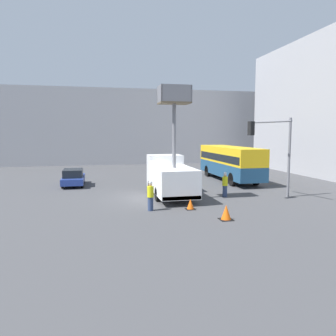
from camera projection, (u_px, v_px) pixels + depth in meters
ground_plane at (151, 198)px, 22.87m from camera, size 120.00×120.00×0.00m
building_backdrop_far at (120, 127)px, 50.88m from camera, size 44.00×10.00×10.74m
utility_truck at (170, 175)px, 22.89m from camera, size 2.50×6.14×7.55m
city_bus at (230, 161)px, 31.05m from camera, size 2.50×10.26×3.20m
traffic_light_pole at (275, 144)px, 22.16m from camera, size 3.63×3.37×5.56m
road_worker_near_truck at (150, 196)px, 19.01m from camera, size 0.38×0.38×1.76m
road_worker_directing at (225, 185)px, 23.12m from camera, size 0.38×0.38×1.77m
traffic_cone_near_truck at (226, 213)px, 17.05m from camera, size 0.68×0.68×0.78m
traffic_cone_mid_road at (190, 204)px, 19.39m from camera, size 0.56×0.56×0.64m
parked_car_curbside at (73, 177)px, 28.00m from camera, size 1.78×4.25×1.44m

